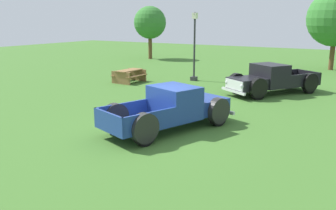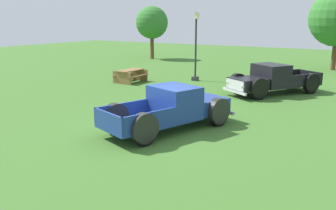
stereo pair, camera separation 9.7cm
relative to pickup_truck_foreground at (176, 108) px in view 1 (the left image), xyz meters
name	(u,v)px [view 1 (the left image)]	position (x,y,z in m)	size (l,w,h in m)	color
ground_plane	(158,131)	(-0.32, -0.66, -0.73)	(80.00, 80.00, 0.00)	#3D6B28
pickup_truck_foreground	(176,108)	(0.00, 0.00, 0.00)	(3.32, 5.33, 1.54)	navy
pickup_truck_behind_left	(268,80)	(1.14, 7.69, 0.02)	(4.30, 5.30, 1.57)	black
lamp_post_far	(194,45)	(-4.13, 9.50, 1.51)	(0.36, 0.36, 4.28)	#2D2D33
picnic_table	(129,74)	(-7.28, 6.83, -0.24)	(1.55, 1.86, 0.78)	olive
oak_tree_east	(336,18)	(2.68, 19.43, 3.16)	(4.25, 4.25, 6.03)	brown
oak_tree_west	(150,23)	(-13.71, 18.77, 2.75)	(3.12, 3.12, 5.06)	brown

